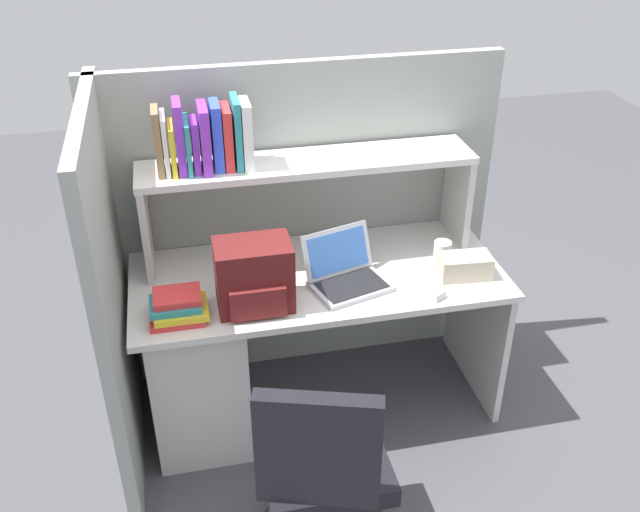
{
  "coord_description": "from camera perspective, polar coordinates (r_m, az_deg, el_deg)",
  "views": [
    {
      "loc": [
        -0.54,
        -2.53,
        2.38
      ],
      "look_at": [
        0.0,
        -0.05,
        0.85
      ],
      "focal_mm": 39.91,
      "sensor_mm": 36.0,
      "label": 1
    }
  ],
  "objects": [
    {
      "name": "cubicle_partition_rear",
      "position": [
        3.37,
        -1.56,
        2.61
      ],
      "size": [
        1.84,
        0.05,
        1.55
      ],
      "primitive_type": "cube",
      "color": "#939991",
      "rests_on": "ground_plane"
    },
    {
      "name": "overhead_hutch",
      "position": [
        3.07,
        -1.0,
        6.07
      ],
      "size": [
        1.44,
        0.28,
        0.45
      ],
      "color": "beige",
      "rests_on": "desk"
    },
    {
      "name": "desk",
      "position": [
        3.22,
        -7.04,
        -7.13
      ],
      "size": [
        1.6,
        0.7,
        0.73
      ],
      "color": "silver",
      "rests_on": "ground_plane"
    },
    {
      "name": "reference_books_on_shelf",
      "position": [
        2.93,
        -9.16,
        9.3
      ],
      "size": [
        0.39,
        0.19,
        0.29
      ],
      "color": "olive",
      "rests_on": "overhead_hutch"
    },
    {
      "name": "computer_mouse",
      "position": [
        2.96,
        8.95,
        -2.85
      ],
      "size": [
        0.1,
        0.12,
        0.03
      ],
      "primitive_type": "cube",
      "rotation": [
        0.0,
        0.0,
        0.49
      ],
      "color": "silver",
      "rests_on": "desk"
    },
    {
      "name": "office_chair",
      "position": [
        2.64,
        0.14,
        -17.79
      ],
      "size": [
        0.52,
        0.54,
        0.93
      ],
      "rotation": [
        0.0,
        0.0,
        2.84
      ],
      "color": "black",
      "rests_on": "ground_plane"
    },
    {
      "name": "desk_book_stack",
      "position": [
        2.84,
        -11.33,
        -4.02
      ],
      "size": [
        0.23,
        0.19,
        0.11
      ],
      "color": "red",
      "rests_on": "desk"
    },
    {
      "name": "tissue_box",
      "position": [
        3.09,
        11.51,
        -0.79
      ],
      "size": [
        0.23,
        0.14,
        0.1
      ],
      "primitive_type": "cube",
      "rotation": [
        0.0,
        0.0,
        -0.08
      ],
      "color": "#BFB299",
      "rests_on": "desk"
    },
    {
      "name": "paper_cup",
      "position": [
        3.17,
        9.76,
        0.27
      ],
      "size": [
        0.08,
        0.08,
        0.11
      ],
      "primitive_type": "cylinder",
      "color": "white",
      "rests_on": "desk"
    },
    {
      "name": "backpack",
      "position": [
        2.81,
        -5.3,
        -1.66
      ],
      "size": [
        0.3,
        0.23,
        0.28
      ],
      "color": "#591919",
      "rests_on": "desk"
    },
    {
      "name": "ground_plane",
      "position": [
        3.52,
        -0.18,
        -11.51
      ],
      "size": [
        8.0,
        8.0,
        0.0
      ],
      "primitive_type": "plane",
      "color": "#4C4C51"
    },
    {
      "name": "cubicle_partition_left",
      "position": [
        2.97,
        -16.25,
        -3.04
      ],
      "size": [
        0.05,
        1.06,
        1.55
      ],
      "primitive_type": "cube",
      "color": "#939991",
      "rests_on": "ground_plane"
    },
    {
      "name": "laptop",
      "position": [
        2.98,
        2.08,
        -1.4
      ],
      "size": [
        0.37,
        0.34,
        0.22
      ],
      "color": "#B7BABF",
      "rests_on": "desk"
    }
  ]
}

